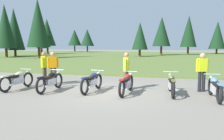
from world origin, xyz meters
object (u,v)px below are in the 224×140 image
at_px(motorcycle_sky_blue, 215,88).
at_px(rider_with_back_turned, 126,68).
at_px(motorcycle_red, 127,83).
at_px(rider_checking_bike, 202,70).
at_px(rider_near_row_end, 53,66).
at_px(motorcycle_black, 50,81).
at_px(rider_in_hivis_vest, 44,66).
at_px(motorcycle_cream, 17,80).
at_px(motorcycle_navy, 92,81).
at_px(motorcycle_olive, 171,84).

relative_size(motorcycle_sky_blue, rider_with_back_turned, 1.26).
xyz_separation_m(motorcycle_red, rider_checking_bike, (3.06, 1.17, 0.51)).
bearing_deg(rider_near_row_end, motorcycle_sky_blue, -8.92).
bearing_deg(motorcycle_black, rider_with_back_turned, 19.92).
height_order(motorcycle_red, rider_with_back_turned, rider_with_back_turned).
xyz_separation_m(rider_near_row_end, rider_in_hivis_vest, (-0.52, 0.07, 0.00)).
distance_m(rider_checking_bike, rider_in_hivis_vest, 7.48).
relative_size(motorcycle_black, motorcycle_red, 1.00).
height_order(motorcycle_cream, motorcycle_navy, same).
bearing_deg(rider_in_hivis_vest, motorcycle_black, -51.19).
bearing_deg(motorcycle_navy, motorcycle_sky_blue, -2.08).
bearing_deg(rider_with_back_turned, rider_near_row_end, 178.30).
bearing_deg(motorcycle_black, rider_near_row_end, 113.60).
bearing_deg(rider_with_back_turned, motorcycle_olive, -17.57).
relative_size(motorcycle_cream, motorcycle_black, 1.00).
height_order(motorcycle_navy, rider_checking_bike, rider_checking_bike).
bearing_deg(motorcycle_navy, rider_checking_bike, 13.55).
xyz_separation_m(motorcycle_navy, motorcycle_olive, (3.31, 0.23, 0.00)).
xyz_separation_m(motorcycle_olive, motorcycle_sky_blue, (1.55, -0.40, 0.00)).
xyz_separation_m(motorcycle_red, rider_with_back_turned, (-0.18, 0.91, 0.51)).
relative_size(motorcycle_navy, motorcycle_olive, 1.00).
bearing_deg(rider_in_hivis_vest, rider_with_back_turned, -2.42).
distance_m(motorcycle_black, motorcycle_sky_blue, 6.70).
bearing_deg(rider_with_back_turned, rider_checking_bike, 4.48).
xyz_separation_m(motorcycle_sky_blue, rider_in_hivis_vest, (-7.76, 1.21, 0.51)).
xyz_separation_m(motorcycle_black, motorcycle_red, (3.35, 0.23, 0.00)).
height_order(motorcycle_navy, motorcycle_red, same).
height_order(motorcycle_cream, rider_with_back_turned, rider_with_back_turned).
bearing_deg(motorcycle_sky_blue, rider_checking_bike, 102.61).
bearing_deg(rider_checking_bike, rider_with_back_turned, -175.52).
bearing_deg(motorcycle_red, motorcycle_cream, -176.65).
xyz_separation_m(motorcycle_sky_blue, rider_near_row_end, (-7.25, 1.14, 0.51)).
xyz_separation_m(motorcycle_black, rider_with_back_turned, (3.17, 1.15, 0.51)).
xyz_separation_m(motorcycle_navy, motorcycle_red, (1.52, -0.06, 0.00)).
distance_m(motorcycle_navy, rider_with_back_turned, 1.67).
distance_m(motorcycle_sky_blue, rider_in_hivis_vest, 7.87).
distance_m(motorcycle_cream, motorcycle_red, 4.98).
relative_size(motorcycle_black, motorcycle_olive, 1.00).
distance_m(motorcycle_sky_blue, rider_with_back_turned, 3.71).
height_order(motorcycle_black, rider_in_hivis_vest, rider_in_hivis_vest).
xyz_separation_m(motorcycle_black, motorcycle_olive, (5.14, 0.52, 0.00)).
bearing_deg(motorcycle_navy, motorcycle_red, -2.42).
xyz_separation_m(rider_near_row_end, rider_with_back_turned, (3.72, -0.11, 0.00)).
height_order(motorcycle_sky_blue, rider_with_back_turned, rider_with_back_turned).
height_order(motorcycle_olive, rider_in_hivis_vest, rider_in_hivis_vest).
height_order(motorcycle_black, rider_checking_bike, rider_checking_bike).
bearing_deg(rider_near_row_end, motorcycle_red, -14.73).
height_order(rider_with_back_turned, rider_in_hivis_vest, same).
distance_m(motorcycle_red, rider_with_back_turned, 1.06).
bearing_deg(rider_checking_bike, motorcycle_navy, -166.45).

